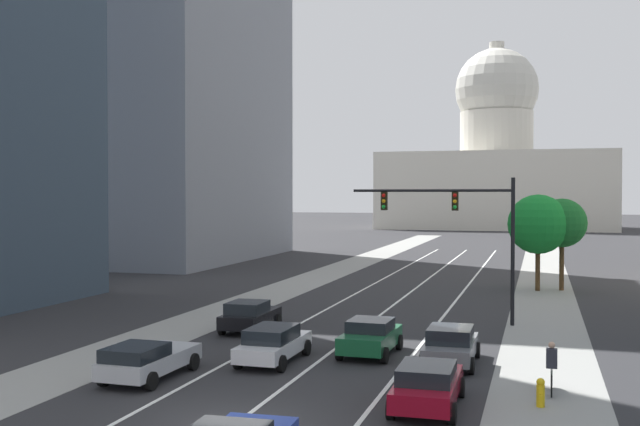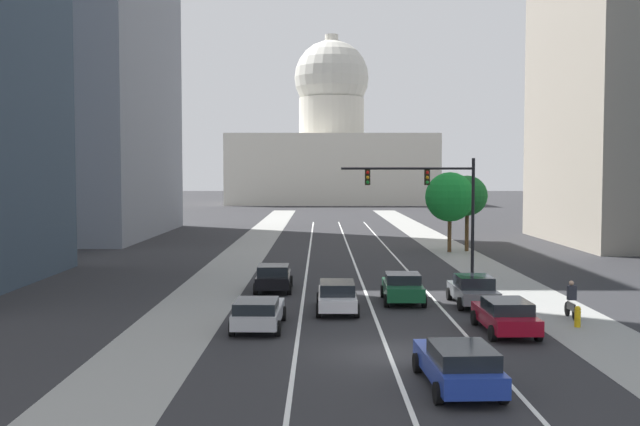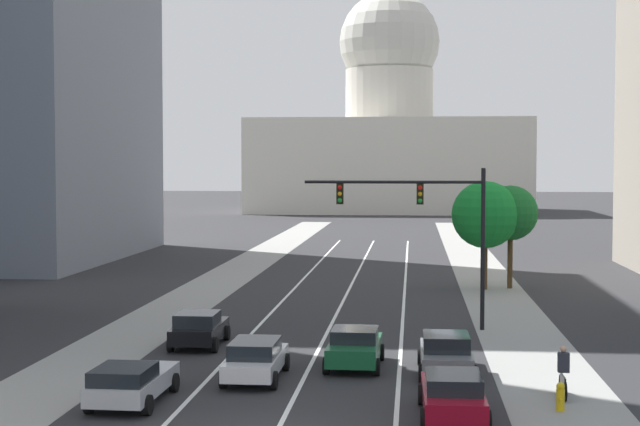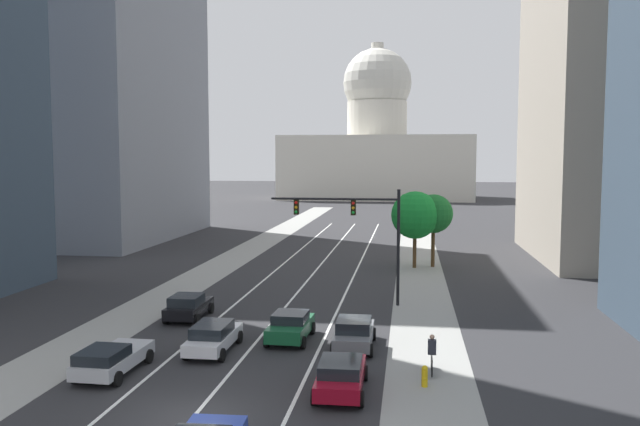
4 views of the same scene
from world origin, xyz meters
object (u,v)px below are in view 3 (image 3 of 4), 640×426
object	(u,v)px
car_black	(199,328)
car_gray	(446,353)
traffic_signal_mast	(428,215)
car_green	(355,347)
cyclist	(563,372)
car_white	(256,358)
car_silver	(131,382)
capitol_building	(389,137)
fire_hydrant	(560,397)
street_tree_near_right	(485,215)
car_crimson	(453,394)
street_tree_far_right	(510,213)

from	to	relation	value
car_black	car_gray	distance (m)	11.02
traffic_signal_mast	car_green	bearing A→B (deg)	-108.18
car_gray	cyclist	world-z (taller)	cyclist
car_gray	traffic_signal_mast	xyz separation A→B (m)	(-0.52, 9.53, 4.51)
car_white	car_gray	xyz separation A→B (m)	(6.75, 1.59, 0.01)
car_green	car_black	distance (m)	7.61
car_green	car_silver	world-z (taller)	car_green
capitol_building	fire_hydrant	size ratio (longest dim) A/B	47.78
car_gray	car_silver	xyz separation A→B (m)	(-10.13, -5.44, -0.05)
car_white	cyclist	world-z (taller)	cyclist
car_gray	street_tree_near_right	distance (m)	24.46
fire_hydrant	cyclist	distance (m)	1.84
fire_hydrant	car_white	bearing A→B (deg)	161.10
car_crimson	traffic_signal_mast	bearing A→B (deg)	0.89
car_crimson	car_black	bearing A→B (deg)	42.87
car_crimson	street_tree_far_right	world-z (taller)	street_tree_far_right
capitol_building	street_tree_far_right	size ratio (longest dim) A/B	6.86
street_tree_near_right	street_tree_far_right	world-z (taller)	street_tree_near_right
car_white	street_tree_near_right	bearing A→B (deg)	-20.98
car_crimson	car_black	xyz separation A→B (m)	(-10.12, 10.53, 0.02)
car_silver	street_tree_near_right	distance (m)	32.49
car_crimson	car_gray	world-z (taller)	car_gray
car_crimson	street_tree_far_right	size ratio (longest dim) A/B	0.70
capitol_building	car_black	xyz separation A→B (m)	(-5.06, -116.13, -11.08)
car_silver	cyclist	size ratio (longest dim) A/B	2.63
car_white	cyclist	size ratio (longest dim) A/B	2.62
capitol_building	car_white	size ratio (longest dim) A/B	9.66
car_white	street_tree_far_right	size ratio (longest dim) A/B	0.71
capitol_building	car_white	world-z (taller)	capitol_building
street_tree_far_right	car_silver	bearing A→B (deg)	-116.26
fire_hydrant	car_crimson	bearing A→B (deg)	-161.29
traffic_signal_mast	street_tree_near_right	size ratio (longest dim) A/B	1.26
fire_hydrant	street_tree_far_right	xyz separation A→B (m)	(1.38, 29.74, 4.16)
car_gray	street_tree_near_right	xyz separation A→B (m)	(3.16, 23.96, 3.79)
capitol_building	street_tree_far_right	distance (m)	96.55
fire_hydrant	street_tree_near_right	world-z (taller)	street_tree_near_right
capitol_building	car_gray	size ratio (longest dim) A/B	10.13
capitol_building	car_white	distance (m)	122.58
car_green	cyclist	bearing A→B (deg)	-118.71
capitol_building	car_gray	xyz separation A→B (m)	(5.06, -120.47, -11.07)
car_crimson	fire_hydrant	xyz separation A→B (m)	(3.35, 1.13, -0.28)
car_green	traffic_signal_mast	world-z (taller)	traffic_signal_mast
traffic_signal_mast	fire_hydrant	distance (m)	15.83
car_green	car_crimson	distance (m)	7.79
car_crimson	car_black	size ratio (longest dim) A/B	1.08
car_silver	street_tree_far_right	world-z (taller)	street_tree_far_right
car_white	street_tree_near_right	world-z (taller)	street_tree_near_right
street_tree_far_right	traffic_signal_mast	bearing A→B (deg)	-109.11
capitol_building	street_tree_near_right	distance (m)	97.14
car_gray	street_tree_far_right	distance (m)	25.44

